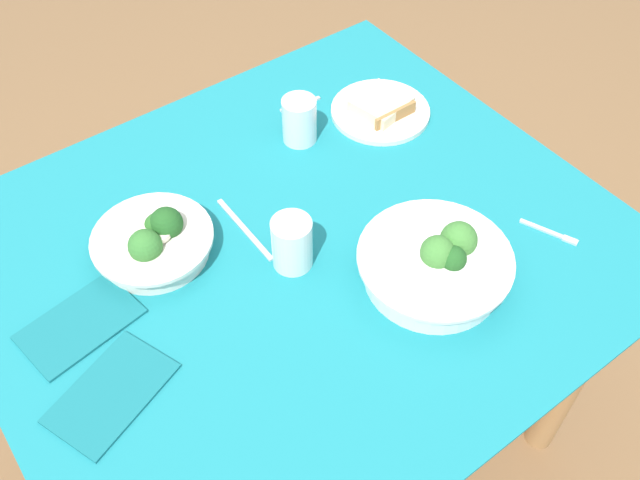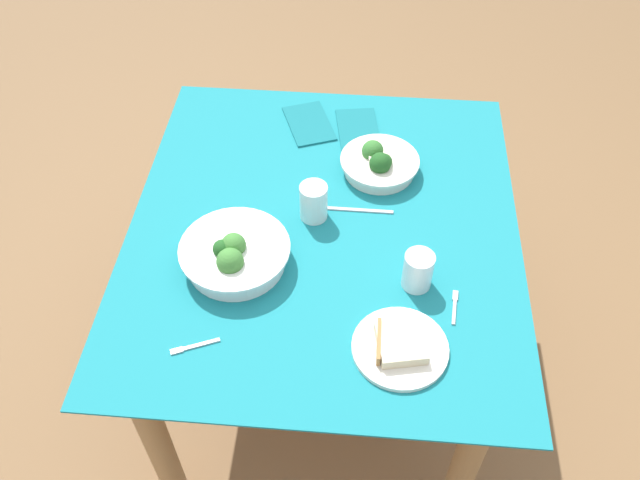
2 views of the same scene
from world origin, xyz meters
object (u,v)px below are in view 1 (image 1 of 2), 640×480
broccoli_bowl_near (436,264)px  napkin_folded_upper (80,324)px  bread_side_plate (381,109)px  water_glass_center (299,120)px  water_glass_side (292,243)px  fork_by_far_bowl (551,233)px  fork_by_near_bowl (298,105)px  napkin_folded_lower (112,393)px  table_knife_left (245,229)px  broccoli_bowl_far (154,241)px

broccoli_bowl_near → napkin_folded_upper: size_ratio=1.42×
bread_side_plate → water_glass_center: size_ratio=2.18×
water_glass_side → fork_by_far_bowl: water_glass_side is taller
fork_by_near_bowl → fork_by_far_bowl: bearing=111.5°
bread_side_plate → napkin_folded_lower: size_ratio=1.12×
napkin_folded_upper → napkin_folded_lower: same height
fork_by_far_bowl → napkin_folded_upper: size_ratio=0.56×
fork_by_far_bowl → fork_by_near_bowl: bearing=172.8°
table_knife_left → napkin_folded_upper: size_ratio=0.97×
water_glass_center → fork_by_near_bowl: bearing=56.1°
broccoli_bowl_near → table_knife_left: (-0.21, 0.30, -0.03)m
broccoli_bowl_near → fork_by_far_bowl: bearing=-12.8°
broccoli_bowl_far → water_glass_side: size_ratio=2.12×
water_glass_center → fork_by_far_bowl: water_glass_center is taller
bread_side_plate → water_glass_side: bearing=-150.1°
broccoli_bowl_far → water_glass_center: water_glass_center is taller
table_knife_left → broccoli_bowl_near: bearing=35.8°
bread_side_plate → water_glass_center: bearing=168.3°
bread_side_plate → napkin_folded_lower: bread_side_plate is taller
broccoli_bowl_far → fork_by_far_bowl: (0.62, -0.40, -0.03)m
napkin_folded_upper → napkin_folded_lower: bearing=-95.3°
water_glass_side → table_knife_left: (-0.03, 0.12, -0.05)m
broccoli_bowl_near → water_glass_center: broccoli_bowl_near is taller
water_glass_center → fork_by_near_bowl: size_ratio=1.01×
fork_by_far_bowl → fork_by_near_bowl: size_ratio=1.09×
broccoli_bowl_far → table_knife_left: 0.17m
napkin_folded_lower → water_glass_side: bearing=7.3°
water_glass_side → fork_by_far_bowl: 0.49m
water_glass_center → napkin_folded_upper: (-0.58, -0.17, -0.05)m
fork_by_far_bowl → napkin_folded_lower: bearing=-125.5°
broccoli_bowl_far → napkin_folded_lower: 0.29m
bread_side_plate → napkin_folded_lower: 0.83m
broccoli_bowl_far → fork_by_near_bowl: bearing=22.8°
water_glass_side → napkin_folded_upper: bearing=164.6°
broccoli_bowl_near → water_glass_side: bearing=135.6°
bread_side_plate → water_glass_center: water_glass_center is taller
napkin_folded_lower → bread_side_plate: bearing=19.5°
water_glass_center → water_glass_side: (-0.21, -0.27, 0.00)m
water_glass_side → napkin_folded_upper: (-0.37, 0.10, -0.05)m
water_glass_side → fork_by_near_bowl: (0.27, 0.36, -0.05)m
fork_by_near_bowl → water_glass_center: bearing=62.2°
bread_side_plate → fork_by_far_bowl: bearing=-85.9°
napkin_folded_upper → broccoli_bowl_far: bearing=19.9°
broccoli_bowl_far → napkin_folded_lower: bearing=-132.1°
bread_side_plate → fork_by_far_bowl: (0.03, -0.46, -0.01)m
water_glass_center → napkin_folded_lower: 0.67m
broccoli_bowl_far → water_glass_side: (0.19, -0.17, 0.02)m
water_glass_side → napkin_folded_lower: (-0.38, -0.05, -0.05)m
broccoli_bowl_near → fork_by_far_bowl: size_ratio=2.53×
broccoli_bowl_far → fork_by_near_bowl: 0.49m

